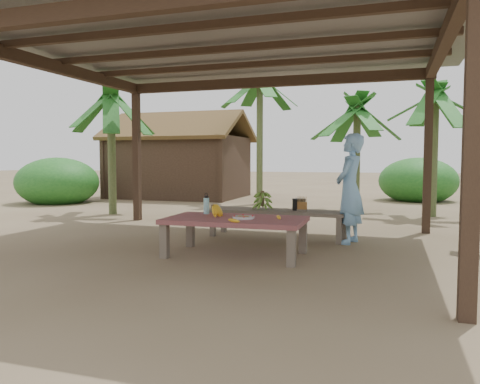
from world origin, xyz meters
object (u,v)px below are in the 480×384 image
(bench, at_px, (277,213))
(cooking_pot, at_px, (299,205))
(woman, at_px, (350,189))
(plate, at_px, (243,217))
(work_table, at_px, (236,223))
(water_flask, at_px, (206,205))
(ripe_banana_bunch, at_px, (212,210))

(bench, height_order, cooking_pot, cooking_pot)
(woman, bearing_deg, plate, -27.06)
(work_table, height_order, bench, work_table)
(water_flask, bearing_deg, ripe_banana_bunch, -49.65)
(work_table, height_order, water_flask, water_flask)
(bench, distance_m, ripe_banana_bunch, 1.56)
(work_table, relative_size, ripe_banana_bunch, 6.60)
(bench, relative_size, ripe_banana_bunch, 8.10)
(bench, distance_m, water_flask, 1.46)
(plate, relative_size, water_flask, 0.97)
(plate, distance_m, woman, 1.92)
(plate, bearing_deg, water_flask, 151.51)
(ripe_banana_bunch, height_order, plate, ripe_banana_bunch)
(ripe_banana_bunch, relative_size, woman, 0.17)
(bench, bearing_deg, work_table, -93.84)
(plate, bearing_deg, work_table, 153.10)
(bench, distance_m, plate, 1.61)
(cooking_pot, distance_m, woman, 0.89)
(ripe_banana_bunch, distance_m, plate, 0.52)
(work_table, xyz_separation_m, woman, (1.34, 1.39, 0.39))
(cooking_pot, bearing_deg, work_table, -108.14)
(bench, distance_m, woman, 1.24)
(plate, bearing_deg, cooking_pot, 76.61)
(work_table, distance_m, bench, 1.55)
(ripe_banana_bunch, xyz_separation_m, woman, (1.70, 1.30, 0.24))
(plate, bearing_deg, woman, 50.32)
(work_table, distance_m, water_flask, 0.63)
(ripe_banana_bunch, xyz_separation_m, plate, (0.49, -0.16, -0.07))
(bench, height_order, woman, woman)
(work_table, relative_size, bench, 0.81)
(bench, relative_size, plate, 7.80)
(cooking_pot, bearing_deg, bench, -167.82)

